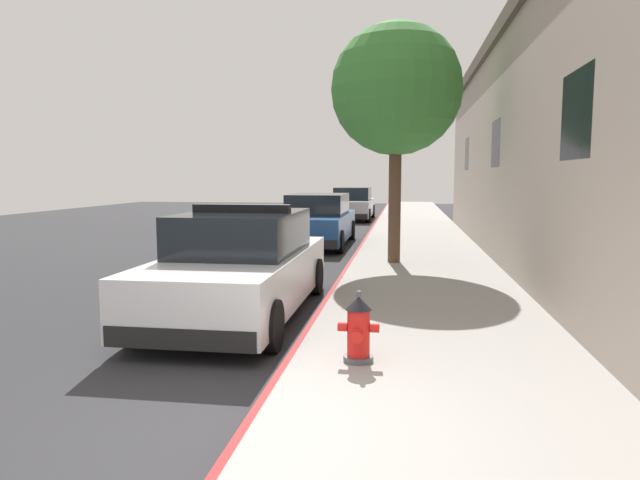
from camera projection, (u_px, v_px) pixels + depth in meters
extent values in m
cube|color=#2B2B2D|center=(191.00, 260.00, 14.94)|extent=(31.93, 60.00, 0.20)
cube|color=gray|center=(422.00, 259.00, 14.04)|extent=(3.24, 60.00, 0.14)
cube|color=maroon|center=(355.00, 257.00, 14.29)|extent=(0.08, 60.00, 0.14)
cube|color=black|center=(578.00, 115.00, 6.98)|extent=(0.06, 1.30, 1.10)
cube|color=black|center=(497.00, 143.00, 13.16)|extent=(0.06, 1.30, 1.10)
cube|color=black|center=(468.00, 154.00, 19.35)|extent=(0.06, 1.30, 1.10)
cube|color=white|center=(241.00, 278.00, 8.56)|extent=(1.84, 4.80, 0.76)
cube|color=black|center=(243.00, 232.00, 8.63)|extent=(1.64, 2.50, 0.60)
cube|color=black|center=(181.00, 338.00, 6.29)|extent=(1.76, 0.16, 0.24)
cube|color=black|center=(276.00, 269.00, 10.89)|extent=(1.76, 0.16, 0.24)
cylinder|color=black|center=(222.00, 274.00, 10.38)|extent=(0.22, 0.64, 0.64)
cylinder|color=black|center=(315.00, 276.00, 10.13)|extent=(0.22, 0.64, 0.64)
cylinder|color=black|center=(135.00, 320.00, 7.04)|extent=(0.22, 0.64, 0.64)
cylinder|color=black|center=(270.00, 326.00, 6.79)|extent=(0.22, 0.64, 0.64)
cube|color=black|center=(242.00, 208.00, 8.54)|extent=(1.48, 0.20, 0.12)
cube|color=red|center=(219.00, 208.00, 8.59)|extent=(0.44, 0.18, 0.11)
cube|color=#1E33E0|center=(264.00, 209.00, 8.49)|extent=(0.44, 0.18, 0.11)
cube|color=navy|center=(318.00, 226.00, 17.26)|extent=(1.84, 4.80, 0.76)
cube|color=black|center=(318.00, 204.00, 17.33)|extent=(1.64, 2.50, 0.60)
cube|color=black|center=(304.00, 244.00, 14.99)|extent=(1.76, 0.16, 0.24)
cube|color=black|center=(328.00, 228.00, 19.59)|extent=(1.76, 0.16, 0.24)
cylinder|color=black|center=(300.00, 229.00, 19.09)|extent=(0.22, 0.64, 0.64)
cylinder|color=black|center=(351.00, 230.00, 18.83)|extent=(0.22, 0.64, 0.64)
cylinder|color=black|center=(278.00, 241.00, 15.75)|extent=(0.22, 0.64, 0.64)
cylinder|color=black|center=(339.00, 242.00, 15.49)|extent=(0.22, 0.64, 0.64)
cube|color=#B2B5BA|center=(353.00, 208.00, 27.44)|extent=(1.84, 4.80, 0.76)
cube|color=black|center=(353.00, 194.00, 27.51)|extent=(1.64, 2.50, 0.60)
cube|color=black|center=(348.00, 216.00, 25.17)|extent=(1.76, 0.16, 0.24)
cube|color=black|center=(357.00, 210.00, 29.76)|extent=(1.76, 0.16, 0.24)
cylinder|color=black|center=(339.00, 211.00, 29.26)|extent=(0.22, 0.64, 0.64)
cylinder|color=black|center=(372.00, 211.00, 29.01)|extent=(0.22, 0.64, 0.64)
cylinder|color=black|center=(330.00, 215.00, 25.92)|extent=(0.22, 0.64, 0.64)
cylinder|color=black|center=(368.00, 216.00, 25.67)|extent=(0.22, 0.64, 0.64)
cylinder|color=#4C4C51|center=(358.00, 358.00, 6.04)|extent=(0.32, 0.32, 0.06)
cylinder|color=red|center=(358.00, 333.00, 6.01)|extent=(0.24, 0.24, 0.50)
cone|color=black|center=(359.00, 303.00, 5.98)|extent=(0.28, 0.28, 0.14)
cylinder|color=#4C4C51|center=(359.00, 294.00, 5.96)|extent=(0.05, 0.05, 0.06)
cylinder|color=red|center=(343.00, 327.00, 6.03)|extent=(0.10, 0.10, 0.10)
cylinder|color=red|center=(375.00, 328.00, 5.98)|extent=(0.10, 0.10, 0.10)
cylinder|color=red|center=(357.00, 337.00, 5.83)|extent=(0.13, 0.12, 0.13)
cylinder|color=brown|center=(395.00, 200.00, 12.88)|extent=(0.28, 0.28, 2.86)
sphere|color=#387A33|center=(396.00, 89.00, 12.60)|extent=(2.92, 2.92, 2.92)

